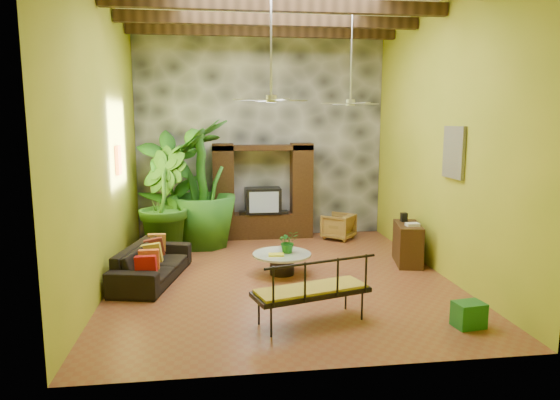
{
  "coord_description": "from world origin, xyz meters",
  "views": [
    {
      "loc": [
        -1.18,
        -8.77,
        2.86
      ],
      "look_at": [
        0.03,
        0.2,
        1.4
      ],
      "focal_mm": 32.0,
      "sensor_mm": 36.0,
      "label": 1
    }
  ],
  "objects": [
    {
      "name": "ceiling_beams",
      "position": [
        0.0,
        0.0,
        4.78
      ],
      "size": [
        5.95,
        5.36,
        0.22
      ],
      "color": "#392412",
      "rests_on": "ceiling"
    },
    {
      "name": "side_console",
      "position": [
        2.65,
        0.51,
        0.4
      ],
      "size": [
        0.66,
        1.09,
        0.81
      ],
      "primitive_type": "cube",
      "rotation": [
        0.0,
        0.0,
        -0.21
      ],
      "color": "#341810",
      "rests_on": "ground"
    },
    {
      "name": "entertainment_center",
      "position": [
        0.0,
        3.14,
        0.97
      ],
      "size": [
        2.4,
        0.55,
        2.3
      ],
      "color": "black",
      "rests_on": "ground"
    },
    {
      "name": "tall_plant_a",
      "position": [
        -2.16,
        2.7,
        1.31
      ],
      "size": [
        1.61,
        1.32,
        2.62
      ],
      "primitive_type": "imported",
      "rotation": [
        0.0,
        0.0,
        0.32
      ],
      "color": "#24691B",
      "rests_on": "ground"
    },
    {
      "name": "coffee_table",
      "position": [
        0.06,
        0.15,
        0.26
      ],
      "size": [
        1.09,
        1.09,
        0.4
      ],
      "rotation": [
        0.0,
        0.0,
        0.3
      ],
      "color": "black",
      "rests_on": "ground"
    },
    {
      "name": "green_bin",
      "position": [
        2.31,
        -2.59,
        0.18
      ],
      "size": [
        0.44,
        0.35,
        0.36
      ],
      "primitive_type": "cube",
      "rotation": [
        0.0,
        0.0,
        0.13
      ],
      "color": "#1B661C",
      "rests_on": "ground"
    },
    {
      "name": "left_wall",
      "position": [
        -3.0,
        0.0,
        2.5
      ],
      "size": [
        0.02,
        7.0,
        5.0
      ],
      "primitive_type": "cube",
      "color": "#96A525",
      "rests_on": "ground"
    },
    {
      "name": "sofa",
      "position": [
        -2.3,
        0.1,
        0.32
      ],
      "size": [
        1.31,
        2.32,
        0.64
      ],
      "primitive_type": "imported",
      "rotation": [
        0.0,
        0.0,
        1.35
      ],
      "color": "black",
      "rests_on": "ground"
    },
    {
      "name": "centerpiece_plant",
      "position": [
        0.18,
        0.19,
        0.61
      ],
      "size": [
        0.44,
        0.4,
        0.42
      ],
      "primitive_type": "imported",
      "rotation": [
        0.0,
        0.0,
        0.21
      ],
      "color": "#195F1C",
      "rests_on": "coffee_table"
    },
    {
      "name": "wall_art_mask",
      "position": [
        -2.96,
        1.0,
        2.1
      ],
      "size": [
        0.06,
        0.32,
        0.55
      ],
      "primitive_type": "cube",
      "color": "orange",
      "rests_on": "left_wall"
    },
    {
      "name": "iron_bench",
      "position": [
        0.16,
        -2.21,
        0.53
      ],
      "size": [
        1.76,
        1.06,
        0.57
      ],
      "rotation": [
        0.0,
        0.0,
        0.28
      ],
      "color": "black",
      "rests_on": "ground"
    },
    {
      "name": "stone_accent_wall",
      "position": [
        0.0,
        3.44,
        2.5
      ],
      "size": [
        5.98,
        0.1,
        4.98
      ],
      "primitive_type": "cube",
      "color": "#303337",
      "rests_on": "ground"
    },
    {
      "name": "tall_plant_b",
      "position": [
        -2.27,
        1.83,
        1.16
      ],
      "size": [
        1.37,
        1.53,
        2.31
      ],
      "primitive_type": "imported",
      "rotation": [
        0.0,
        0.0,
        1.89
      ],
      "color": "#255917",
      "rests_on": "ground"
    },
    {
      "name": "ground",
      "position": [
        0.0,
        0.0,
        0.0
      ],
      "size": [
        7.0,
        7.0,
        0.0
      ],
      "primitive_type": "plane",
      "color": "brown",
      "rests_on": "ground"
    },
    {
      "name": "wicker_armchair",
      "position": [
        1.79,
        2.73,
        0.31
      ],
      "size": [
        0.95,
        0.95,
        0.62
      ],
      "primitive_type": "imported",
      "rotation": [
        0.0,
        0.0,
        4.03
      ],
      "color": "brown",
      "rests_on": "ground"
    },
    {
      "name": "ceiling_fan_back",
      "position": [
        1.6,
        1.2,
        3.4
      ],
      "size": [
        1.28,
        1.28,
        1.86
      ],
      "color": "#ADADB2",
      "rests_on": "ceiling"
    },
    {
      "name": "wall_art_painting",
      "position": [
        2.96,
        -0.6,
        2.3
      ],
      "size": [
        0.06,
        0.7,
        0.9
      ],
      "primitive_type": "cube",
      "color": "#26698E",
      "rests_on": "right_wall"
    },
    {
      "name": "yellow_tray",
      "position": [
        -0.07,
        0.01,
        0.42
      ],
      "size": [
        0.3,
        0.22,
        0.03
      ],
      "primitive_type": "cube",
      "rotation": [
        0.0,
        0.0,
        -0.09
      ],
      "color": "yellow",
      "rests_on": "coffee_table"
    },
    {
      "name": "ceiling_fan_front",
      "position": [
        -0.2,
        -0.4,
        3.4
      ],
      "size": [
        1.28,
        1.28,
        1.86
      ],
      "color": "#ADADB2",
      "rests_on": "ceiling"
    },
    {
      "name": "tall_plant_c",
      "position": [
        -1.45,
        2.48,
        1.43
      ],
      "size": [
        2.02,
        2.02,
        2.87
      ],
      "primitive_type": "imported",
      "rotation": [
        0.0,
        0.0,
        4.4
      ],
      "color": "#27671B",
      "rests_on": "ground"
    },
    {
      "name": "right_wall",
      "position": [
        3.0,
        0.0,
        2.5
      ],
      "size": [
        0.02,
        7.0,
        5.0
      ],
      "primitive_type": "cube",
      "color": "#96A525",
      "rests_on": "ground"
    },
    {
      "name": "back_wall",
      "position": [
        0.0,
        3.5,
        2.5
      ],
      "size": [
        6.0,
        0.02,
        5.0
      ],
      "primitive_type": "cube",
      "color": "#96A525",
      "rests_on": "ground"
    }
  ]
}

